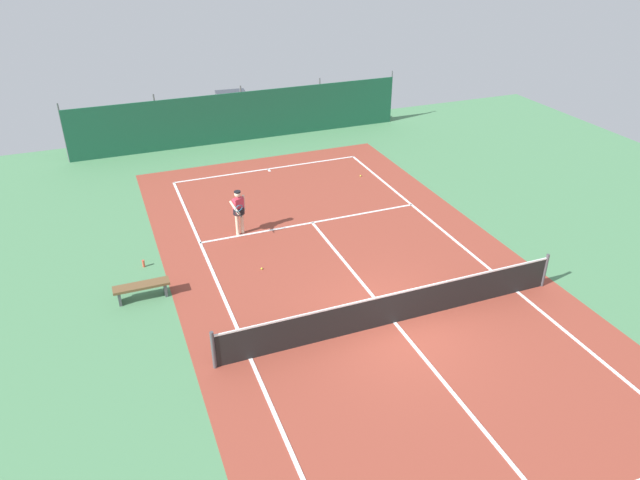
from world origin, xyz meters
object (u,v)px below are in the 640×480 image
Objects in this scene: parked_car at (233,110)px; water_bottle at (144,264)px; tennis_player at (239,209)px; tennis_ball_midcourt at (361,176)px; courtside_bench at (142,288)px; tennis_ball_near_player at (262,269)px; tennis_net at (396,307)px.

parked_car is 14.35m from water_bottle.
tennis_player is 0.38× the size of parked_car.
courtside_bench reaches higher than tennis_ball_midcourt.
parked_car is at bearing 64.31° from water_bottle.
tennis_ball_near_player is 14.73m from parked_car.
parked_car is at bearing 79.19° from tennis_ball_near_player.
tennis_ball_midcourt is 9.41m from parked_car.
tennis_net is at bearing -30.55° from courtside_bench.
tennis_ball_midcourt is (3.45, 9.67, -0.48)m from tennis_net.
tennis_ball_midcourt is at bearing -174.48° from tennis_player.
courtside_bench is (-3.68, -0.27, 0.34)m from tennis_ball_near_player.
courtside_bench is at bearing -97.24° from water_bottle.
water_bottle is (-3.45, 1.53, 0.09)m from tennis_ball_near_player.
water_bottle is at bearing 156.05° from tennis_ball_near_player.
tennis_net is 153.33× the size of tennis_ball_midcourt.
water_bottle is at bearing 82.76° from courtside_bench.
courtside_bench is (-6.31, 3.72, -0.14)m from tennis_net.
parked_car reaches higher than water_bottle.
parked_car reaches higher than tennis_ball_near_player.
tennis_player is 24.85× the size of tennis_ball_midcourt.
tennis_ball_near_player is 0.28× the size of water_bottle.
tennis_net is 2.34× the size of parked_car.
tennis_net is 7.07m from tennis_player.
parked_car is (2.76, 14.45, 0.81)m from tennis_ball_near_player.
tennis_player is 6.83× the size of water_bottle.
tennis_ball_midcourt is 11.44m from courtside_bench.
tennis_net is 6.17× the size of tennis_player.
tennis_ball_midcourt is at bearing 43.03° from tennis_ball_near_player.
tennis_player is at bearing 37.55° from courtside_bench.
tennis_ball_near_player is 3.78m from water_bottle.
tennis_ball_midcourt is (6.11, 3.13, -0.93)m from tennis_player.
tennis_net is 153.33× the size of tennis_ball_near_player.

